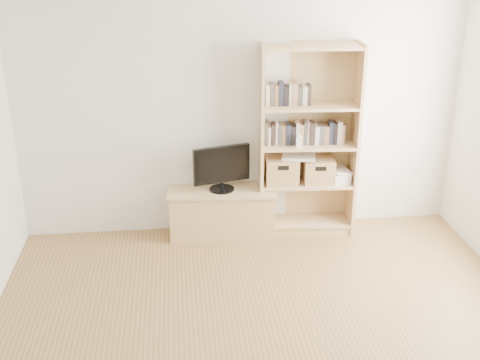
{
  "coord_description": "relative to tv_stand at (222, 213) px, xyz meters",
  "views": [
    {
      "loc": [
        -0.66,
        -3.32,
        2.95
      ],
      "look_at": [
        -0.08,
        1.9,
        0.78
      ],
      "focal_mm": 45.0,
      "sensor_mm": 36.0,
      "label": 1
    }
  ],
  "objects": [
    {
      "name": "television",
      "position": [
        0.0,
        0.0,
        0.5
      ],
      "size": [
        0.58,
        0.19,
        0.46
      ],
      "primitive_type": "cube",
      "rotation": [
        0.0,
        0.0,
        0.26
      ],
      "color": "black",
      "rests_on": "tv_stand"
    },
    {
      "name": "books_row_mid",
      "position": [
        0.89,
        0.05,
        0.83
      ],
      "size": [
        0.79,
        0.18,
        0.21
      ],
      "primitive_type": "cube",
      "rotation": [
        0.0,
        0.0,
        -0.03
      ],
      "color": "#3E3B33",
      "rests_on": "bookshelf"
    },
    {
      "name": "basket_left",
      "position": [
        0.62,
        0.04,
        0.44
      ],
      "size": [
        0.35,
        0.29,
        0.27
      ],
      "primitive_type": "cube",
      "rotation": [
        0.0,
        0.0,
        -0.05
      ],
      "color": "#A6724B",
      "rests_on": "bookshelf"
    },
    {
      "name": "baby_monitor",
      "position": [
        0.77,
        -0.08,
        0.78
      ],
      "size": [
        0.06,
        0.05,
        0.11
      ],
      "primitive_type": "cube",
      "rotation": [
        0.0,
        0.0,
        -0.19
      ],
      "color": "white",
      "rests_on": "bookshelf"
    },
    {
      "name": "laptop",
      "position": [
        0.79,
        0.02,
        0.59
      ],
      "size": [
        0.38,
        0.3,
        0.03
      ],
      "primitive_type": "cube",
      "rotation": [
        0.0,
        0.0,
        -0.24
      ],
      "color": "white",
      "rests_on": "basket_left"
    },
    {
      "name": "ceiling",
      "position": [
        0.22,
        -2.3,
        2.36
      ],
      "size": [
        4.5,
        5.0,
        0.01
      ],
      "primitive_type": "cube",
      "color": "white",
      "rests_on": "back_wall"
    },
    {
      "name": "basket_right",
      "position": [
        1.0,
        0.01,
        0.43
      ],
      "size": [
        0.33,
        0.28,
        0.25
      ],
      "primitive_type": "cube",
      "rotation": [
        0.0,
        0.0,
        -0.08
      ],
      "color": "#A6724B",
      "rests_on": "bookshelf"
    },
    {
      "name": "tv_stand",
      "position": [
        0.0,
        0.0,
        0.0
      ],
      "size": [
        1.09,
        0.48,
        0.49
      ],
      "primitive_type": "cube",
      "rotation": [
        0.0,
        0.0,
        -0.08
      ],
      "color": "tan",
      "rests_on": "floor"
    },
    {
      "name": "bookshelf",
      "position": [
        0.88,
        0.02,
        0.74
      ],
      "size": [
        1.01,
        0.41,
        1.98
      ],
      "primitive_type": "cube",
      "rotation": [
        0.0,
        0.0,
        -0.06
      ],
      "color": "tan",
      "rests_on": "floor"
    },
    {
      "name": "magazine_stack",
      "position": [
        1.22,
        -0.0,
        0.36
      ],
      "size": [
        0.19,
        0.26,
        0.11
      ],
      "primitive_type": "cube",
      "rotation": [
        0.0,
        0.0,
        0.06
      ],
      "color": "beige",
      "rests_on": "bookshelf"
    },
    {
      "name": "books_row_upper",
      "position": [
        0.67,
        0.06,
        1.22
      ],
      "size": [
        0.35,
        0.14,
        0.18
      ],
      "primitive_type": "cube",
      "rotation": [
        0.0,
        0.0,
        -0.02
      ],
      "color": "#3E3B33",
      "rests_on": "bookshelf"
    },
    {
      "name": "back_wall",
      "position": [
        0.22,
        0.2,
        1.06
      ],
      "size": [
        4.5,
        0.02,
        2.6
      ],
      "primitive_type": "cube",
      "color": "silver",
      "rests_on": "floor"
    }
  ]
}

